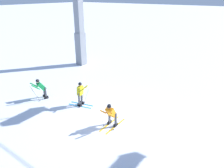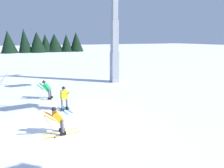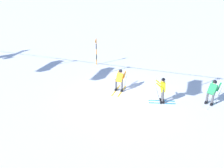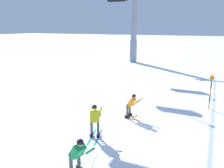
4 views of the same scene
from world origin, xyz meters
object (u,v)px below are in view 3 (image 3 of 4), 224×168
(skier_distant_downhill, at_px, (212,90))
(skier_distant_uphill, at_px, (163,88))
(skier_carving_main, at_px, (120,79))
(trail_marker_pole, at_px, (96,51))

(skier_distant_downhill, bearing_deg, skier_distant_uphill, 17.12)
(skier_carving_main, bearing_deg, skier_distant_downhill, -178.98)
(skier_carving_main, bearing_deg, trail_marker_pole, -50.13)
(trail_marker_pole, bearing_deg, skier_distant_uphill, 142.68)
(trail_marker_pole, xyz_separation_m, skier_distant_uphill, (-6.40, 4.88, -0.31))
(trail_marker_pole, bearing_deg, skier_carving_main, 129.87)
(trail_marker_pole, distance_m, skier_distant_uphill, 8.06)
(trail_marker_pole, height_order, skier_distant_uphill, trail_marker_pole)
(skier_distant_uphill, distance_m, skier_distant_downhill, 2.99)
(trail_marker_pole, relative_size, skier_distant_uphill, 1.38)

